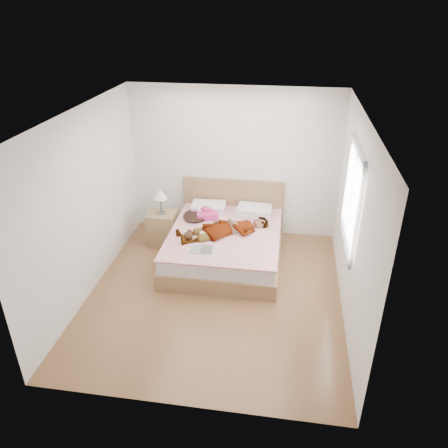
% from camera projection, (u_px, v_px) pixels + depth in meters
% --- Properties ---
extents(ground, '(4.00, 4.00, 0.00)m').
position_uv_depth(ground, '(215.00, 293.00, 6.37)').
color(ground, '#4D2D18').
rests_on(ground, ground).
extents(woman, '(1.62, 1.26, 0.21)m').
position_uv_depth(woman, '(225.00, 226.00, 6.90)').
color(woman, white).
rests_on(woman, bed).
extents(hair, '(0.43, 0.53, 0.08)m').
position_uv_depth(hair, '(196.00, 215.00, 7.40)').
color(hair, black).
rests_on(hair, bed).
extents(phone, '(0.08, 0.10, 0.05)m').
position_uv_depth(phone, '(199.00, 210.00, 7.28)').
color(phone, silver).
rests_on(phone, bed).
extents(room_shell, '(4.00, 4.00, 4.00)m').
position_uv_depth(room_shell, '(352.00, 199.00, 5.69)').
color(room_shell, white).
rests_on(room_shell, ground).
extents(bed, '(1.80, 2.08, 1.00)m').
position_uv_depth(bed, '(226.00, 242.00, 7.14)').
color(bed, olive).
rests_on(bed, ground).
extents(towel, '(0.41, 0.36, 0.18)m').
position_uv_depth(towel, '(207.00, 213.00, 7.38)').
color(towel, '#F0419D').
rests_on(towel, bed).
extents(magazine, '(0.40, 0.28, 0.02)m').
position_uv_depth(magazine, '(201.00, 250.00, 6.45)').
color(magazine, white).
rests_on(magazine, bed).
extents(coffee_mug, '(0.13, 0.10, 0.10)m').
position_uv_depth(coffee_mug, '(203.00, 235.00, 6.75)').
color(coffee_mug, white).
rests_on(coffee_mug, bed).
extents(plush_toy, '(0.15, 0.22, 0.12)m').
position_uv_depth(plush_toy, '(189.00, 235.00, 6.73)').
color(plush_toy, black).
rests_on(plush_toy, bed).
extents(nightstand, '(0.47, 0.42, 1.02)m').
position_uv_depth(nightstand, '(162.00, 226.00, 7.52)').
color(nightstand, brown).
rests_on(nightstand, ground).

